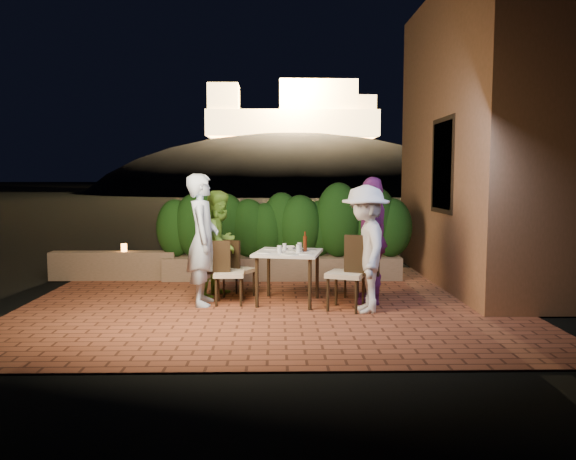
{
  "coord_description": "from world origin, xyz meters",
  "views": [
    {
      "loc": [
        0.09,
        -7.6,
        1.82
      ],
      "look_at": [
        0.26,
        0.48,
        1.05
      ],
      "focal_mm": 35.0,
      "sensor_mm": 36.0,
      "label": 1
    }
  ],
  "objects_px": {
    "bowl": "(289,248)",
    "chair_right_back": "(351,272)",
    "dining_table": "(288,277)",
    "chair_left_back": "(239,269)",
    "diner_white": "(365,249)",
    "diner_purple": "(372,240)",
    "parapet_lamp": "(124,248)",
    "beer_bottle": "(305,241)",
    "chair_right_front": "(346,272)",
    "diner_green": "(220,244)",
    "diner_blue": "(203,240)",
    "chair_left_front": "(229,272)"
  },
  "relations": [
    {
      "from": "chair_left_front",
      "to": "diner_blue",
      "type": "height_order",
      "value": "diner_blue"
    },
    {
      "from": "chair_right_back",
      "to": "parapet_lamp",
      "type": "relative_size",
      "value": 6.22
    },
    {
      "from": "chair_left_front",
      "to": "parapet_lamp",
      "type": "relative_size",
      "value": 6.52
    },
    {
      "from": "chair_left_front",
      "to": "diner_blue",
      "type": "relative_size",
      "value": 0.49
    },
    {
      "from": "dining_table",
      "to": "diner_green",
      "type": "bearing_deg",
      "value": 153.27
    },
    {
      "from": "dining_table",
      "to": "chair_right_back",
      "type": "xyz_separation_m",
      "value": [
        0.93,
        0.1,
        0.06
      ]
    },
    {
      "from": "parapet_lamp",
      "to": "diner_white",
      "type": "bearing_deg",
      "value": -32.29
    },
    {
      "from": "beer_bottle",
      "to": "chair_right_front",
      "type": "xyz_separation_m",
      "value": [
        0.54,
        -0.42,
        -0.38
      ]
    },
    {
      "from": "bowl",
      "to": "diner_white",
      "type": "relative_size",
      "value": 0.1
    },
    {
      "from": "dining_table",
      "to": "parapet_lamp",
      "type": "distance_m",
      "value": 3.46
    },
    {
      "from": "beer_bottle",
      "to": "chair_right_front",
      "type": "relative_size",
      "value": 0.28
    },
    {
      "from": "bowl",
      "to": "diner_white",
      "type": "height_order",
      "value": "diner_white"
    },
    {
      "from": "bowl",
      "to": "chair_right_back",
      "type": "height_order",
      "value": "chair_right_back"
    },
    {
      "from": "bowl",
      "to": "chair_right_front",
      "type": "distance_m",
      "value": 1.06
    },
    {
      "from": "bowl",
      "to": "diner_blue",
      "type": "relative_size",
      "value": 0.1
    },
    {
      "from": "bowl",
      "to": "chair_right_back",
      "type": "xyz_separation_m",
      "value": [
        0.91,
        -0.17,
        -0.34
      ]
    },
    {
      "from": "beer_bottle",
      "to": "diner_blue",
      "type": "height_order",
      "value": "diner_blue"
    },
    {
      "from": "chair_right_front",
      "to": "diner_blue",
      "type": "relative_size",
      "value": 0.55
    },
    {
      "from": "chair_right_back",
      "to": "diner_white",
      "type": "relative_size",
      "value": 0.51
    },
    {
      "from": "diner_blue",
      "to": "diner_purple",
      "type": "relative_size",
      "value": 1.02
    },
    {
      "from": "beer_bottle",
      "to": "bowl",
      "type": "relative_size",
      "value": 1.62
    },
    {
      "from": "dining_table",
      "to": "diner_blue",
      "type": "xyz_separation_m",
      "value": [
        -1.21,
        -0.07,
        0.56
      ]
    },
    {
      "from": "chair_right_front",
      "to": "diner_green",
      "type": "relative_size",
      "value": 0.64
    },
    {
      "from": "beer_bottle",
      "to": "parapet_lamp",
      "type": "relative_size",
      "value": 2.06
    },
    {
      "from": "diner_white",
      "to": "diner_purple",
      "type": "xyz_separation_m",
      "value": [
        0.18,
        0.54,
        0.05
      ]
    },
    {
      "from": "bowl",
      "to": "parapet_lamp",
      "type": "relative_size",
      "value": 1.27
    },
    {
      "from": "chair_left_front",
      "to": "diner_blue",
      "type": "distance_m",
      "value": 0.6
    },
    {
      "from": "chair_left_back",
      "to": "diner_white",
      "type": "bearing_deg",
      "value": 3.38
    },
    {
      "from": "bowl",
      "to": "diner_green",
      "type": "bearing_deg",
      "value": 166.71
    },
    {
      "from": "diner_blue",
      "to": "diner_purple",
      "type": "xyz_separation_m",
      "value": [
        2.42,
        0.08,
        -0.02
      ]
    },
    {
      "from": "diner_purple",
      "to": "parapet_lamp",
      "type": "distance_m",
      "value": 4.51
    },
    {
      "from": "bowl",
      "to": "diner_blue",
      "type": "height_order",
      "value": "diner_blue"
    },
    {
      "from": "bowl",
      "to": "diner_purple",
      "type": "xyz_separation_m",
      "value": [
        1.19,
        -0.26,
        0.14
      ]
    },
    {
      "from": "parapet_lamp",
      "to": "bowl",
      "type": "bearing_deg",
      "value": -29.79
    },
    {
      "from": "bowl",
      "to": "chair_right_back",
      "type": "distance_m",
      "value": 0.98
    },
    {
      "from": "chair_left_back",
      "to": "diner_white",
      "type": "xyz_separation_m",
      "value": [
        1.76,
        -0.97,
        0.43
      ]
    },
    {
      "from": "chair_left_back",
      "to": "chair_right_front",
      "type": "distance_m",
      "value": 1.75
    },
    {
      "from": "beer_bottle",
      "to": "chair_left_front",
      "type": "bearing_deg",
      "value": -178.17
    },
    {
      "from": "chair_right_front",
      "to": "diner_purple",
      "type": "bearing_deg",
      "value": -112.21
    },
    {
      "from": "chair_right_front",
      "to": "chair_right_back",
      "type": "relative_size",
      "value": 1.19
    },
    {
      "from": "diner_blue",
      "to": "chair_right_back",
      "type": "bearing_deg",
      "value": -87.52
    },
    {
      "from": "dining_table",
      "to": "diner_purple",
      "type": "height_order",
      "value": "diner_purple"
    },
    {
      "from": "diner_green",
      "to": "parapet_lamp",
      "type": "bearing_deg",
      "value": 76.14
    },
    {
      "from": "chair_right_front",
      "to": "parapet_lamp",
      "type": "relative_size",
      "value": 7.38
    },
    {
      "from": "diner_green",
      "to": "parapet_lamp",
      "type": "height_order",
      "value": "diner_green"
    },
    {
      "from": "diner_green",
      "to": "chair_left_back",
      "type": "bearing_deg",
      "value": -82.5
    },
    {
      "from": "chair_right_front",
      "to": "parapet_lamp",
      "type": "distance_m",
      "value": 4.34
    },
    {
      "from": "chair_right_back",
      "to": "diner_green",
      "type": "height_order",
      "value": "diner_green"
    },
    {
      "from": "chair_left_front",
      "to": "diner_white",
      "type": "xyz_separation_m",
      "value": [
        1.87,
        -0.49,
        0.4
      ]
    },
    {
      "from": "dining_table",
      "to": "diner_blue",
      "type": "distance_m",
      "value": 1.33
    }
  ]
}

